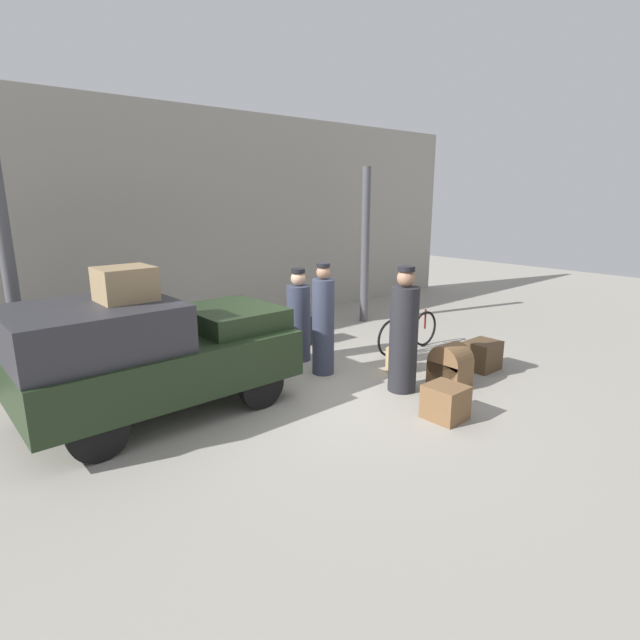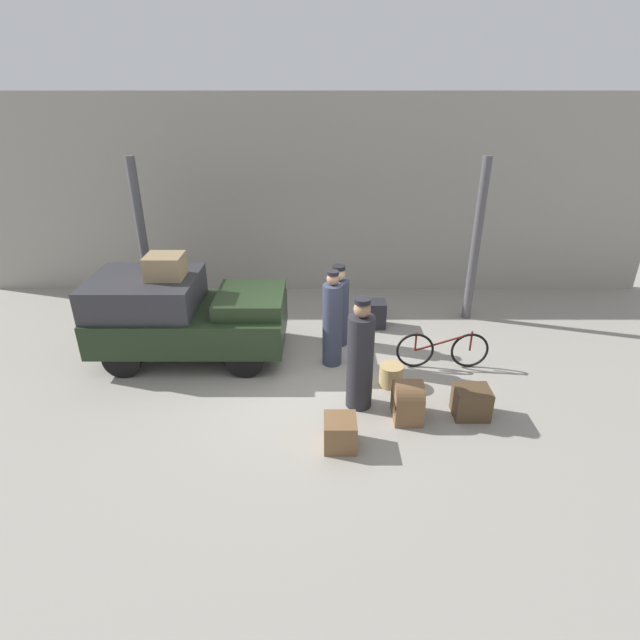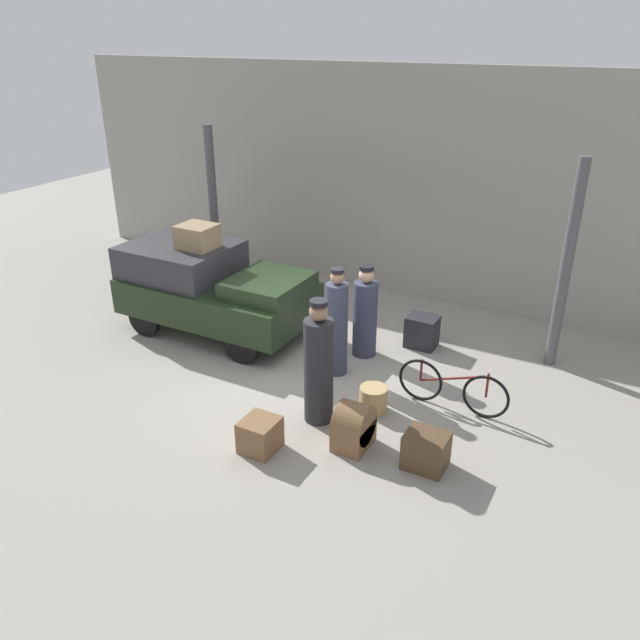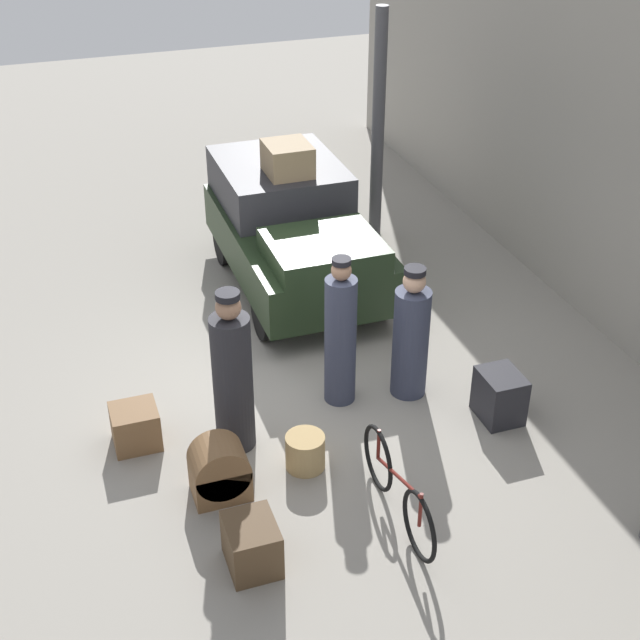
{
  "view_description": "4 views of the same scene",
  "coord_description": "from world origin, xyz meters",
  "px_view_note": "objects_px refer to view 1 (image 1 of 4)",
  "views": [
    {
      "loc": [
        -4.65,
        -5.37,
        2.81
      ],
      "look_at": [
        0.2,
        0.2,
        0.95
      ],
      "focal_mm": 28.0,
      "sensor_mm": 36.0,
      "label": 1
    },
    {
      "loc": [
        0.19,
        -7.56,
        4.67
      ],
      "look_at": [
        0.2,
        0.2,
        0.95
      ],
      "focal_mm": 28.0,
      "sensor_mm": 36.0,
      "label": 2
    },
    {
      "loc": [
        4.42,
        -7.49,
        5.06
      ],
      "look_at": [
        0.2,
        0.2,
        0.95
      ],
      "focal_mm": 35.0,
      "sensor_mm": 36.0,
      "label": 3
    },
    {
      "loc": [
        8.06,
        -2.5,
        6.05
      ],
      "look_at": [
        0.2,
        0.2,
        0.95
      ],
      "focal_mm": 50.0,
      "sensor_mm": 36.0,
      "label": 4
    }
  ],
  "objects_px": {
    "bicycle": "(408,333)",
    "trunk_large_brown": "(305,328)",
    "trunk_umber_medium": "(445,402)",
    "porter_standing_middle": "(323,324)",
    "suitcase_small_leather": "(482,355)",
    "suitcase_tan_flat": "(450,366)",
    "porter_with_bicycle": "(299,319)",
    "wicker_basket": "(398,360)",
    "trunk_on_truck_roof": "(125,284)",
    "truck": "(148,352)",
    "porter_carrying_trunk": "(404,335)"
  },
  "relations": [
    {
      "from": "porter_with_bicycle",
      "to": "trunk_on_truck_roof",
      "type": "distance_m",
      "value": 3.26
    },
    {
      "from": "porter_standing_middle",
      "to": "suitcase_small_leather",
      "type": "xyz_separation_m",
      "value": [
        2.1,
        -1.59,
        -0.59
      ]
    },
    {
      "from": "porter_with_bicycle",
      "to": "trunk_umber_medium",
      "type": "xyz_separation_m",
      "value": [
        -0.07,
        -3.09,
        -0.5
      ]
    },
    {
      "from": "bicycle",
      "to": "trunk_large_brown",
      "type": "height_order",
      "value": "bicycle"
    },
    {
      "from": "suitcase_tan_flat",
      "to": "trunk_on_truck_roof",
      "type": "distance_m",
      "value": 4.72
    },
    {
      "from": "suitcase_tan_flat",
      "to": "trunk_umber_medium",
      "type": "distance_m",
      "value": 1.24
    },
    {
      "from": "bicycle",
      "to": "wicker_basket",
      "type": "height_order",
      "value": "bicycle"
    },
    {
      "from": "wicker_basket",
      "to": "porter_standing_middle",
      "type": "distance_m",
      "value": 1.38
    },
    {
      "from": "bicycle",
      "to": "porter_standing_middle",
      "type": "height_order",
      "value": "porter_standing_middle"
    },
    {
      "from": "bicycle",
      "to": "wicker_basket",
      "type": "bearing_deg",
      "value": -148.94
    },
    {
      "from": "suitcase_small_leather",
      "to": "porter_standing_middle",
      "type": "bearing_deg",
      "value": 142.79
    },
    {
      "from": "truck",
      "to": "trunk_on_truck_roof",
      "type": "height_order",
      "value": "trunk_on_truck_roof"
    },
    {
      "from": "truck",
      "to": "porter_carrying_trunk",
      "type": "distance_m",
      "value": 3.51
    },
    {
      "from": "wicker_basket",
      "to": "trunk_large_brown",
      "type": "relative_size",
      "value": 0.73
    },
    {
      "from": "porter_carrying_trunk",
      "to": "porter_standing_middle",
      "type": "bearing_deg",
      "value": 106.86
    },
    {
      "from": "bicycle",
      "to": "suitcase_tan_flat",
      "type": "height_order",
      "value": "bicycle"
    },
    {
      "from": "porter_standing_middle",
      "to": "porter_with_bicycle",
      "type": "height_order",
      "value": "porter_standing_middle"
    },
    {
      "from": "truck",
      "to": "wicker_basket",
      "type": "relative_size",
      "value": 8.44
    },
    {
      "from": "trunk_umber_medium",
      "to": "bicycle",
      "type": "bearing_deg",
      "value": 48.65
    },
    {
      "from": "porter_with_bicycle",
      "to": "trunk_on_truck_roof",
      "type": "xyz_separation_m",
      "value": [
        -3.05,
        -0.47,
        1.03
      ]
    },
    {
      "from": "suitcase_tan_flat",
      "to": "trunk_large_brown",
      "type": "xyz_separation_m",
      "value": [
        -0.22,
        3.18,
        -0.01
      ]
    },
    {
      "from": "suitcase_tan_flat",
      "to": "trunk_umber_medium",
      "type": "bearing_deg",
      "value": -147.83
    },
    {
      "from": "porter_with_bicycle",
      "to": "suitcase_small_leather",
      "type": "distance_m",
      "value": 3.13
    },
    {
      "from": "suitcase_small_leather",
      "to": "trunk_on_truck_roof",
      "type": "height_order",
      "value": "trunk_on_truck_roof"
    },
    {
      "from": "trunk_large_brown",
      "to": "trunk_on_truck_roof",
      "type": "distance_m",
      "value": 4.26
    },
    {
      "from": "bicycle",
      "to": "trunk_large_brown",
      "type": "relative_size",
      "value": 2.95
    },
    {
      "from": "porter_carrying_trunk",
      "to": "suitcase_small_leather",
      "type": "xyz_separation_m",
      "value": [
        1.7,
        -0.29,
        -0.6
      ]
    },
    {
      "from": "truck",
      "to": "trunk_large_brown",
      "type": "bearing_deg",
      "value": 18.59
    },
    {
      "from": "wicker_basket",
      "to": "porter_carrying_trunk",
      "type": "xyz_separation_m",
      "value": [
        -0.59,
        -0.57,
        0.65
      ]
    },
    {
      "from": "bicycle",
      "to": "trunk_large_brown",
      "type": "bearing_deg",
      "value": 122.86
    },
    {
      "from": "porter_with_bicycle",
      "to": "trunk_on_truck_roof",
      "type": "height_order",
      "value": "trunk_on_truck_roof"
    },
    {
      "from": "truck",
      "to": "trunk_umber_medium",
      "type": "relative_size",
      "value": 7.1
    },
    {
      "from": "trunk_large_brown",
      "to": "suitcase_small_leather",
      "type": "bearing_deg",
      "value": -68.8
    },
    {
      "from": "trunk_on_truck_roof",
      "to": "porter_standing_middle",
      "type": "bearing_deg",
      "value": -6.2
    },
    {
      "from": "truck",
      "to": "trunk_on_truck_roof",
      "type": "distance_m",
      "value": 0.93
    },
    {
      "from": "truck",
      "to": "wicker_basket",
      "type": "height_order",
      "value": "truck"
    },
    {
      "from": "porter_standing_middle",
      "to": "suitcase_tan_flat",
      "type": "xyz_separation_m",
      "value": [
        1.11,
        -1.65,
        -0.53
      ]
    },
    {
      "from": "trunk_umber_medium",
      "to": "trunk_on_truck_roof",
      "type": "xyz_separation_m",
      "value": [
        -2.99,
        2.62,
        1.54
      ]
    },
    {
      "from": "trunk_large_brown",
      "to": "trunk_umber_medium",
      "type": "xyz_separation_m",
      "value": [
        -0.82,
        -3.83,
        -0.06
      ]
    },
    {
      "from": "truck",
      "to": "porter_standing_middle",
      "type": "relative_size",
      "value": 1.92
    },
    {
      "from": "wicker_basket",
      "to": "trunk_on_truck_roof",
      "type": "bearing_deg",
      "value": 164.97
    },
    {
      "from": "porter_carrying_trunk",
      "to": "suitcase_tan_flat",
      "type": "distance_m",
      "value": 0.96
    },
    {
      "from": "suitcase_tan_flat",
      "to": "suitcase_small_leather",
      "type": "distance_m",
      "value": 0.99
    },
    {
      "from": "porter_standing_middle",
      "to": "trunk_on_truck_roof",
      "type": "distance_m",
      "value": 3.09
    },
    {
      "from": "bicycle",
      "to": "trunk_umber_medium",
      "type": "xyz_separation_m",
      "value": [
        -1.9,
        -2.16,
        -0.12
      ]
    },
    {
      "from": "trunk_umber_medium",
      "to": "porter_with_bicycle",
      "type": "bearing_deg",
      "value": 88.78
    },
    {
      "from": "suitcase_tan_flat",
      "to": "trunk_large_brown",
      "type": "distance_m",
      "value": 3.18
    },
    {
      "from": "porter_with_bicycle",
      "to": "trunk_on_truck_roof",
      "type": "relative_size",
      "value": 2.51
    },
    {
      "from": "porter_carrying_trunk",
      "to": "trunk_umber_medium",
      "type": "relative_size",
      "value": 3.82
    },
    {
      "from": "trunk_large_brown",
      "to": "truck",
      "type": "bearing_deg",
      "value": -161.41
    }
  ]
}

